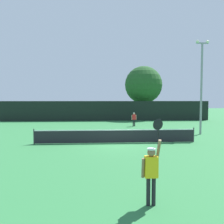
{
  "coord_description": "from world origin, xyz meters",
  "views": [
    {
      "loc": [
        -1.26,
        -16.05,
        3.13
      ],
      "look_at": [
        0.09,
        5.44,
        1.91
      ],
      "focal_mm": 36.47,
      "sensor_mm": 36.0,
      "label": 1
    }
  ],
  "objects_px": {
    "light_pole": "(202,81)",
    "large_tree": "(143,85)",
    "player_receiving": "(134,118)",
    "parked_car_near": "(158,112)",
    "tennis_ball": "(108,137)",
    "player_serving": "(151,168)"
  },
  "relations": [
    {
      "from": "player_receiving",
      "to": "large_tree",
      "type": "relative_size",
      "value": 0.19
    },
    {
      "from": "large_tree",
      "to": "parked_car_near",
      "type": "height_order",
      "value": "large_tree"
    },
    {
      "from": "tennis_ball",
      "to": "light_pole",
      "type": "xyz_separation_m",
      "value": [
        8.35,
        1.41,
        4.68
      ]
    },
    {
      "from": "player_serving",
      "to": "large_tree",
      "type": "height_order",
      "value": "large_tree"
    },
    {
      "from": "large_tree",
      "to": "parked_car_near",
      "type": "bearing_deg",
      "value": 54.98
    },
    {
      "from": "player_receiving",
      "to": "large_tree",
      "type": "distance_m",
      "value": 11.4
    },
    {
      "from": "player_receiving",
      "to": "large_tree",
      "type": "bearing_deg",
      "value": -107.15
    },
    {
      "from": "light_pole",
      "to": "large_tree",
      "type": "height_order",
      "value": "large_tree"
    },
    {
      "from": "player_serving",
      "to": "player_receiving",
      "type": "xyz_separation_m",
      "value": [
        2.59,
        19.39,
        -0.18
      ]
    },
    {
      "from": "light_pole",
      "to": "large_tree",
      "type": "distance_m",
      "value": 16.37
    },
    {
      "from": "light_pole",
      "to": "player_serving",
      "type": "bearing_deg",
      "value": -119.95
    },
    {
      "from": "light_pole",
      "to": "large_tree",
      "type": "xyz_separation_m",
      "value": [
        -1.91,
        16.24,
        0.67
      ]
    },
    {
      "from": "player_receiving",
      "to": "parked_car_near",
      "type": "bearing_deg",
      "value": -114.09
    },
    {
      "from": "tennis_ball",
      "to": "parked_car_near",
      "type": "relative_size",
      "value": 0.02
    },
    {
      "from": "player_serving",
      "to": "parked_car_near",
      "type": "bearing_deg",
      "value": 74.74
    },
    {
      "from": "player_serving",
      "to": "player_receiving",
      "type": "distance_m",
      "value": 19.56
    },
    {
      "from": "tennis_ball",
      "to": "light_pole",
      "type": "bearing_deg",
      "value": 9.61
    },
    {
      "from": "player_serving",
      "to": "large_tree",
      "type": "relative_size",
      "value": 0.31
    },
    {
      "from": "player_serving",
      "to": "large_tree",
      "type": "distance_m",
      "value": 30.27
    },
    {
      "from": "light_pole",
      "to": "parked_car_near",
      "type": "height_order",
      "value": "light_pole"
    },
    {
      "from": "player_receiving",
      "to": "large_tree",
      "type": "xyz_separation_m",
      "value": [
        3.1,
        10.04,
        4.44
      ]
    },
    {
      "from": "player_receiving",
      "to": "tennis_ball",
      "type": "relative_size",
      "value": 23.04
    }
  ]
}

